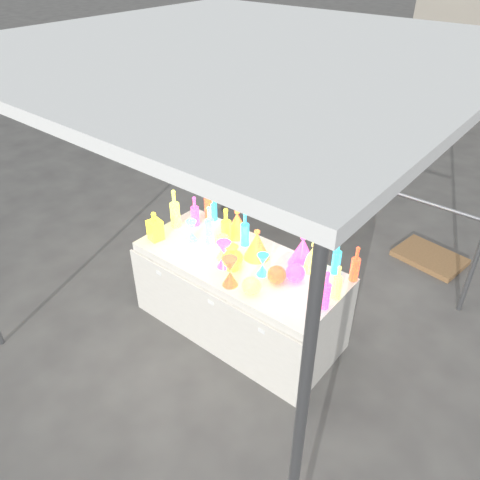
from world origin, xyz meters
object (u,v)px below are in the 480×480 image
Objects in this scene: display_table at (239,295)px; globe_0 at (232,259)px; hourglass_0 at (230,272)px; lampshade_0 at (237,223)px; cardboard_box_closed at (302,194)px; decanter_0 at (155,226)px.

globe_0 is at bearing -85.06° from display_table.
globe_0 is at bearing 125.33° from hourglass_0.
globe_0 is 0.70× the size of lampshade_0.
display_table reaches higher than cardboard_box_closed.
display_table is 0.46m from globe_0.
globe_0 is 0.47m from lampshade_0.
hourglass_0 is at bearing -54.67° from globe_0.
lampshade_0 is at bearing 124.58° from globe_0.
lampshade_0 is (0.52, 0.51, -0.01)m from decanter_0.
lampshade_0 is at bearing -61.92° from cardboard_box_closed.
display_table is 0.96m from decanter_0.
cardboard_box_closed is at bearing 95.76° from lampshade_0.
decanter_0 is (-0.78, -0.22, 0.51)m from display_table.
display_table is at bearing -56.61° from lampshade_0.
cardboard_box_closed is 3.41× the size of globe_0.
hourglass_0 reaches higher than display_table.
hourglass_0 is (0.14, -0.29, 0.50)m from display_table.
lampshade_0 is (-0.26, 0.29, 0.50)m from display_table.
decanter_0 is at bearing -144.23° from lampshade_0.
lampshade_0 reaches higher than display_table.
decanter_0 is at bearing -164.50° from display_table.
display_table is at bearing 116.47° from hourglass_0.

